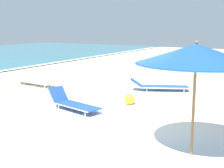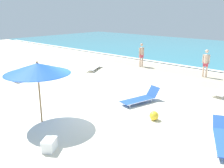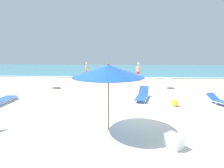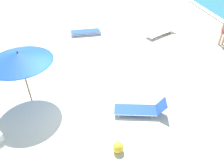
% 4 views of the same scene
% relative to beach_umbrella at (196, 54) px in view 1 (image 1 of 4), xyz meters
% --- Properties ---
extents(ground_plane, '(60.00, 60.00, 0.16)m').
position_rel_beach_umbrella_xyz_m(ground_plane, '(1.03, 1.91, -2.15)').
color(ground_plane, beige).
extents(beach_umbrella, '(2.39, 2.39, 2.34)m').
position_rel_beach_umbrella_xyz_m(beach_umbrella, '(0.00, 0.00, 0.00)').
color(beach_umbrella, olive).
rests_on(beach_umbrella, ground_plane).
extents(sun_lounger_under_umbrella, '(1.03, 2.03, 0.63)m').
position_rel_beach_umbrella_xyz_m(sun_lounger_under_umbrella, '(1.59, 4.22, -1.85)').
color(sun_lounger_under_umbrella, blue).
rests_on(sun_lounger_under_umbrella, ground_plane).
extents(sun_lounger_near_water_left, '(1.54, 2.39, 0.49)m').
position_rel_beach_umbrella_xyz_m(sun_lounger_near_water_left, '(5.73, 2.96, -1.87)').
color(sun_lounger_near_water_left, blue).
rests_on(sun_lounger_near_water_left, ground_plane).
extents(sun_lounger_near_water_right, '(0.81, 2.23, 0.50)m').
position_rel_beach_umbrella_xyz_m(sun_lounger_near_water_right, '(4.04, 8.17, -1.87)').
color(sun_lounger_near_water_right, white).
rests_on(sun_lounger_near_water_right, ground_plane).
extents(beach_ball, '(0.36, 0.36, 0.36)m').
position_rel_beach_umbrella_xyz_m(beach_ball, '(3.09, 3.00, -1.89)').
color(beach_ball, yellow).
rests_on(beach_ball, ground_plane).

